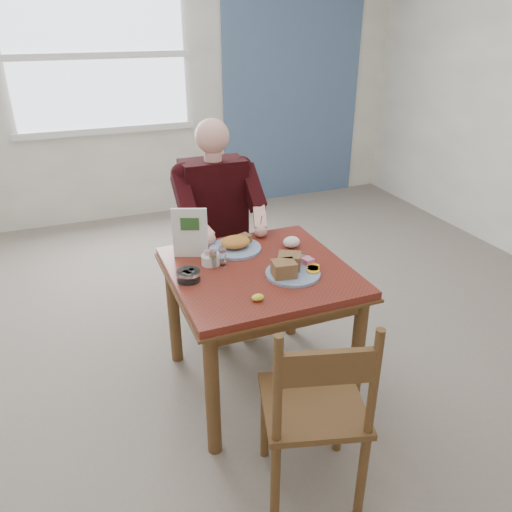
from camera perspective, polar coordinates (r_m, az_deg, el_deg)
name	(u,v)px	position (r m, az deg, el deg)	size (l,w,h in m)	color
floor	(259,382)	(3.01, 0.31, -14.15)	(6.00, 6.00, 0.00)	slate
wall_back	(143,76)	(5.24, -12.76, 19.38)	(5.50, 5.50, 0.00)	white
accent_panel	(294,70)	(5.71, 4.31, 20.39)	(1.60, 0.02, 2.80)	#4B668B
lemon_wedge	(258,297)	(2.30, 0.21, -4.76)	(0.06, 0.04, 0.03)	yellow
napkin	(291,242)	(2.82, 4.08, 1.61)	(0.10, 0.08, 0.06)	white
metal_dish	(301,258)	(2.70, 5.20, -0.20)	(0.07, 0.07, 0.01)	silver
window	(98,56)	(5.14, -17.61, 20.99)	(1.72, 0.04, 1.42)	white
table	(259,287)	(2.65, 0.35, -3.52)	(0.92, 0.92, 0.75)	maroon
chair_far	(215,254)	(3.39, -4.71, 0.28)	(0.42, 0.42, 0.95)	brown
chair_near	(315,410)	(2.15, 6.79, -17.05)	(0.52, 0.52, 0.95)	brown
diner	(217,212)	(3.18, -4.44, 5.03)	(0.53, 0.56, 1.39)	tan
near_plate	(291,268)	(2.52, 3.97, -1.40)	(0.34, 0.34, 0.09)	white
far_plate	(236,245)	(2.79, -2.32, 1.32)	(0.37, 0.37, 0.08)	white
caddy	(211,259)	(2.63, -5.16, -0.38)	(0.11, 0.11, 0.08)	white
shakers	(218,258)	(2.61, -4.39, -0.20)	(0.10, 0.05, 0.09)	white
creamer	(189,276)	(2.48, -7.72, -2.23)	(0.13, 0.13, 0.05)	white
menu	(190,233)	(2.69, -7.55, 2.67)	(0.18, 0.08, 0.28)	white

